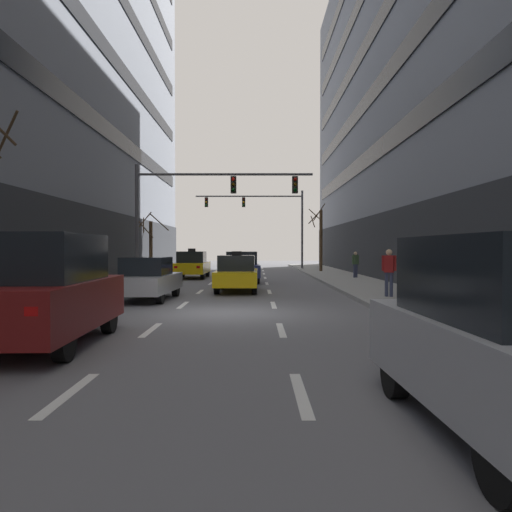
% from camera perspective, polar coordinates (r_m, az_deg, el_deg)
% --- Properties ---
extents(ground_plane, '(120.00, 120.00, 0.00)m').
position_cam_1_polar(ground_plane, '(14.54, -3.75, -6.68)').
color(ground_plane, slate).
extents(sidewalk_left, '(3.51, 80.00, 0.14)m').
position_cam_1_polar(sidewalk_left, '(16.22, -26.84, -5.73)').
color(sidewalk_left, gray).
rests_on(sidewalk_left, ground).
extents(sidewalk_right, '(3.51, 80.00, 0.14)m').
position_cam_1_polar(sidewalk_right, '(15.47, 20.55, -6.01)').
color(sidewalk_right, gray).
rests_on(sidewalk_right, ground).
extents(lane_stripe_l1_s2, '(0.16, 2.00, 0.01)m').
position_cam_1_polar(lane_stripe_l1_s2, '(7.10, -21.09, -14.81)').
color(lane_stripe_l1_s2, silver).
rests_on(lane_stripe_l1_s2, ground).
extents(lane_stripe_l1_s3, '(0.16, 2.00, 0.01)m').
position_cam_1_polar(lane_stripe_l1_s3, '(11.80, -12.23, -8.46)').
color(lane_stripe_l1_s3, silver).
rests_on(lane_stripe_l1_s3, ground).
extents(lane_stripe_l1_s4, '(0.16, 2.00, 0.01)m').
position_cam_1_polar(lane_stripe_l1_s4, '(16.67, -8.58, -5.69)').
color(lane_stripe_l1_s4, silver).
rests_on(lane_stripe_l1_s4, ground).
extents(lane_stripe_l1_s5, '(0.16, 2.00, 0.01)m').
position_cam_1_polar(lane_stripe_l1_s5, '(21.61, -6.60, -4.18)').
color(lane_stripe_l1_s5, silver).
rests_on(lane_stripe_l1_s5, ground).
extents(lane_stripe_l1_s6, '(0.16, 2.00, 0.01)m').
position_cam_1_polar(lane_stripe_l1_s6, '(26.56, -5.36, -3.22)').
color(lane_stripe_l1_s6, silver).
rests_on(lane_stripe_l1_s6, ground).
extents(lane_stripe_l1_s7, '(0.16, 2.00, 0.01)m').
position_cam_1_polar(lane_stripe_l1_s7, '(31.53, -4.51, -2.57)').
color(lane_stripe_l1_s7, silver).
rests_on(lane_stripe_l1_s7, ground).
extents(lane_stripe_l1_s8, '(0.16, 2.00, 0.01)m').
position_cam_1_polar(lane_stripe_l1_s8, '(36.51, -3.90, -2.09)').
color(lane_stripe_l1_s8, silver).
rests_on(lane_stripe_l1_s8, ground).
extents(lane_stripe_l1_s9, '(0.16, 2.00, 0.01)m').
position_cam_1_polar(lane_stripe_l1_s9, '(41.50, -3.43, -1.73)').
color(lane_stripe_l1_s9, silver).
rests_on(lane_stripe_l1_s9, ground).
extents(lane_stripe_l1_s10, '(0.16, 2.00, 0.01)m').
position_cam_1_polar(lane_stripe_l1_s10, '(46.48, -3.06, -1.44)').
color(lane_stripe_l1_s10, silver).
rests_on(lane_stripe_l1_s10, ground).
extents(lane_stripe_l2_s2, '(0.16, 2.00, 0.01)m').
position_cam_1_polar(lane_stripe_l2_s2, '(6.69, 5.24, -15.76)').
color(lane_stripe_l2_s2, silver).
rests_on(lane_stripe_l2_s2, ground).
extents(lane_stripe_l2_s3, '(0.16, 2.00, 0.01)m').
position_cam_1_polar(lane_stripe_l2_s3, '(11.55, 2.94, -8.64)').
color(lane_stripe_l2_s3, silver).
rests_on(lane_stripe_l2_s3, ground).
extents(lane_stripe_l2_s4, '(0.16, 2.00, 0.01)m').
position_cam_1_polar(lane_stripe_l2_s4, '(16.50, 2.04, -5.75)').
color(lane_stripe_l2_s4, silver).
rests_on(lane_stripe_l2_s4, ground).
extents(lane_stripe_l2_s5, '(0.16, 2.00, 0.01)m').
position_cam_1_polar(lane_stripe_l2_s5, '(21.47, 1.56, -4.20)').
color(lane_stripe_l2_s5, silver).
rests_on(lane_stripe_l2_s5, ground).
extents(lane_stripe_l2_s6, '(0.16, 2.00, 0.01)m').
position_cam_1_polar(lane_stripe_l2_s6, '(26.45, 1.26, -3.23)').
color(lane_stripe_l2_s6, silver).
rests_on(lane_stripe_l2_s6, ground).
extents(lane_stripe_l2_s7, '(0.16, 2.00, 0.01)m').
position_cam_1_polar(lane_stripe_l2_s7, '(31.44, 1.06, -2.57)').
color(lane_stripe_l2_s7, silver).
rests_on(lane_stripe_l2_s7, ground).
extents(lane_stripe_l2_s8, '(0.16, 2.00, 0.01)m').
position_cam_1_polar(lane_stripe_l2_s8, '(36.43, 0.91, -2.09)').
color(lane_stripe_l2_s8, silver).
rests_on(lane_stripe_l2_s8, ground).
extents(lane_stripe_l2_s9, '(0.16, 2.00, 0.01)m').
position_cam_1_polar(lane_stripe_l2_s9, '(41.43, 0.80, -1.73)').
color(lane_stripe_l2_s9, silver).
rests_on(lane_stripe_l2_s9, ground).
extents(lane_stripe_l2_s10, '(0.16, 2.00, 0.01)m').
position_cam_1_polar(lane_stripe_l2_s10, '(46.42, 0.71, -1.44)').
color(lane_stripe_l2_s10, silver).
rests_on(lane_stripe_l2_s10, ground).
extents(taxi_driving_0, '(1.94, 4.59, 1.90)m').
position_cam_1_polar(taxi_driving_0, '(31.42, -7.52, -1.05)').
color(taxi_driving_0, black).
rests_on(taxi_driving_0, ground).
extents(car_driving_1, '(2.16, 4.71, 1.73)m').
position_cam_1_polar(car_driving_1, '(27.47, -1.76, -1.31)').
color(car_driving_1, black).
rests_on(car_driving_1, ground).
extents(taxi_driving_2, '(1.83, 4.31, 1.79)m').
position_cam_1_polar(taxi_driving_2, '(21.45, -2.27, -2.09)').
color(taxi_driving_2, black).
rests_on(taxi_driving_2, ground).
extents(car_driving_3, '(2.04, 4.61, 2.21)m').
position_cam_1_polar(car_driving_3, '(10.42, -23.34, -3.69)').
color(car_driving_3, black).
rests_on(car_driving_3, ground).
extents(car_driving_4, '(1.95, 4.32, 1.59)m').
position_cam_1_polar(car_driving_4, '(18.43, -12.63, -2.64)').
color(car_driving_4, black).
rests_on(car_driving_4, ground).
extents(car_parked_0, '(1.89, 4.29, 2.05)m').
position_cam_1_polar(car_parked_0, '(5.65, 27.68, -8.36)').
color(car_parked_0, black).
rests_on(car_parked_0, ground).
extents(traffic_signal_0, '(8.83, 0.35, 5.94)m').
position_cam_1_polar(traffic_signal_0, '(24.45, -6.58, 6.72)').
color(traffic_signal_0, '#4C4C51').
rests_on(traffic_signal_0, sidewalk_left).
extents(traffic_signal_1, '(9.42, 0.35, 6.83)m').
position_cam_1_polar(traffic_signal_1, '(42.71, 1.14, 5.09)').
color(traffic_signal_1, '#4C4C51').
rests_on(traffic_signal_1, sidewalk_right).
extents(street_tree_0, '(1.38, 1.93, 5.31)m').
position_cam_1_polar(street_tree_0, '(38.12, 7.54, 2.09)').
color(street_tree_0, '#4C3823').
rests_on(street_tree_0, sidewalk_right).
extents(street_tree_2, '(2.17, 2.17, 4.24)m').
position_cam_1_polar(street_tree_2, '(32.71, -12.29, 1.31)').
color(street_tree_2, '#4C3823').
rests_on(street_tree_2, sidewalk_left).
extents(pedestrian_0, '(0.46, 0.35, 1.57)m').
position_cam_1_polar(pedestrian_0, '(30.10, 11.57, -0.77)').
color(pedestrian_0, '#383D59').
rests_on(pedestrian_0, sidewalk_right).
extents(pedestrian_1, '(0.49, 0.32, 1.74)m').
position_cam_1_polar(pedestrian_1, '(18.53, 15.31, -1.48)').
color(pedestrian_1, '#383D59').
rests_on(pedestrian_1, sidewalk_right).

